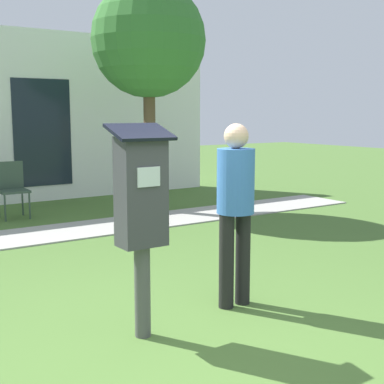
{
  "coord_description": "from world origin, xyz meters",
  "views": [
    {
      "loc": [
        -1.86,
        -2.98,
        1.66
      ],
      "look_at": [
        0.44,
        0.48,
        1.05
      ],
      "focal_mm": 50.0,
      "sensor_mm": 36.0,
      "label": 1
    }
  ],
  "objects": [
    {
      "name": "ground_plane",
      "position": [
        0.0,
        0.0,
        0.0
      ],
      "size": [
        40.0,
        40.0,
        0.0
      ],
      "primitive_type": "plane",
      "color": "#476B2D"
    },
    {
      "name": "outdoor_chair_middle",
      "position": [
        0.43,
        5.66,
        0.53
      ],
      "size": [
        0.44,
        0.44,
        0.9
      ],
      "rotation": [
        0.0,
        0.0,
        0.12
      ],
      "color": "#334738",
      "rests_on": "ground"
    },
    {
      "name": "person_standing",
      "position": [
        0.93,
        0.54,
        0.93
      ],
      "size": [
        0.32,
        0.32,
        1.58
      ],
      "rotation": [
        0.0,
        0.0,
        -0.01
      ],
      "color": "black",
      "rests_on": "ground"
    },
    {
      "name": "sidewalk",
      "position": [
        0.0,
        4.15,
        0.01
      ],
      "size": [
        12.0,
        1.1,
        0.02
      ],
      "color": "#A3A099",
      "rests_on": "ground"
    },
    {
      "name": "tree",
      "position": [
        2.58,
        4.97,
        2.84
      ],
      "size": [
        1.9,
        1.9,
        3.82
      ],
      "color": "brown",
      "rests_on": "ground"
    },
    {
      "name": "parking_meter",
      "position": [
        -0.04,
        0.41,
        1.02
      ],
      "size": [
        0.44,
        0.31,
        1.59
      ],
      "color": "#4C4C4C",
      "rests_on": "ground"
    }
  ]
}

